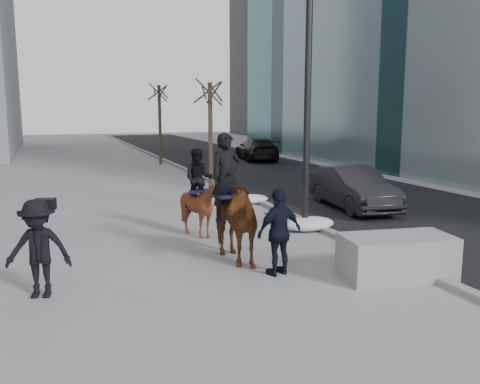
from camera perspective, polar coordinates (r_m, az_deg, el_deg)
name	(u,v)px	position (r m, az deg, el deg)	size (l,w,h in m)	color
ground	(261,274)	(10.36, 2.39, -9.23)	(120.00, 120.00, 0.00)	gray
road	(319,186)	(22.16, 8.87, 0.71)	(8.00, 90.00, 0.01)	black
curb	(232,190)	(20.49, -0.90, 0.27)	(0.25, 90.00, 0.12)	gray
planter	(397,257)	(10.50, 17.19, -6.97)	(2.14, 1.07, 0.86)	gray
car_near	(353,188)	(17.20, 12.61, 0.43)	(1.47, 4.23, 1.39)	black
car_far	(257,149)	(32.69, 1.89, 4.84)	(2.01, 4.94, 1.43)	black
tree_near	(210,130)	(20.92, -3.34, 6.91)	(1.20, 1.20, 4.82)	#362620
tree_far	(160,121)	(30.47, -8.99, 7.90)	(1.20, 1.20, 5.14)	#3B3123
mounted_left	(229,215)	(10.97, -1.29, -2.55)	(1.17, 2.24, 2.79)	#46180E
mounted_right	(200,202)	(13.15, -4.50, -1.11)	(1.64, 1.72, 2.28)	#4D1E0F
feeder	(279,232)	(10.15, 4.44, -4.49)	(1.10, 0.96, 1.75)	black
camera_crew	(38,248)	(9.61, -21.70, -5.90)	(1.27, 0.95, 1.75)	black
lamppost	(306,43)	(13.92, 7.42, 16.27)	(0.25, 1.88, 9.09)	black
snow_piles	(283,213)	(15.46, 4.87, -2.34)	(1.45, 5.08, 0.37)	silver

